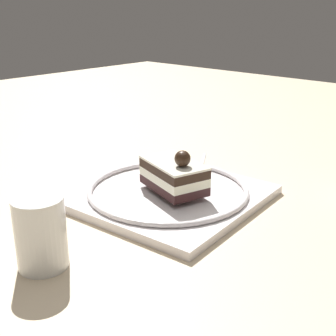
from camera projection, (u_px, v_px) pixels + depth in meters
ground_plane at (150, 201)px, 0.68m from camera, size 2.40×2.40×0.00m
dessert_plate at (168, 193)px, 0.68m from camera, size 0.27×0.27×0.02m
cake_slice at (174, 174)px, 0.66m from camera, size 0.11×0.09×0.06m
fork at (201, 166)px, 0.75m from camera, size 0.07×0.10×0.00m
drink_glass_far at (41, 237)px, 0.50m from camera, size 0.06×0.06×0.08m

